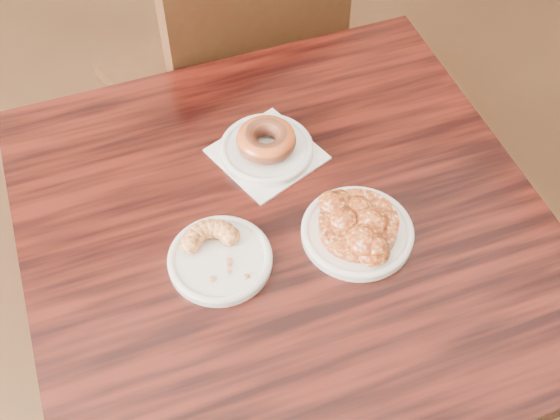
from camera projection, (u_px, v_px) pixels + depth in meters
name	position (u px, v px, depth m)	size (l,w,h in m)	color
cafe_table	(285.00, 336.00, 1.38)	(0.79, 0.79, 0.75)	black
chair_far	(217.00, 78.00, 1.71)	(0.48, 0.48, 0.90)	black
napkin	(267.00, 154.00, 1.16)	(0.15, 0.15, 0.00)	white
plate_donut	(266.00, 149.00, 1.15)	(0.15, 0.15, 0.01)	white
plate_cruller	(220.00, 260.00, 1.03)	(0.15, 0.15, 0.01)	white
plate_fritter	(357.00, 232.00, 1.06)	(0.17, 0.17, 0.01)	white
glazed_donut	(266.00, 140.00, 1.14)	(0.10, 0.10, 0.03)	maroon
apple_fritter	(359.00, 222.00, 1.04)	(0.16, 0.16, 0.04)	#451407
cruller_fragment	(219.00, 252.00, 1.01)	(0.10, 0.10, 0.03)	#662C14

